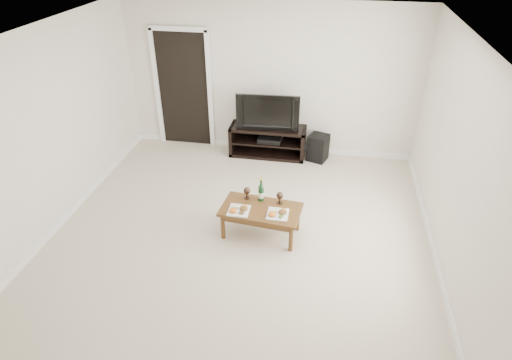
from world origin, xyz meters
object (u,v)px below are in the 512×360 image
object	(u,v)px
subwoofer	(318,148)
media_console	(268,141)
television	(268,110)
coffee_table	(261,221)

from	to	relation	value
subwoofer	media_console	bearing A→B (deg)	-161.95
media_console	subwoofer	distance (m)	0.89
television	media_console	bearing A→B (deg)	0.00
subwoofer	coffee_table	bearing A→B (deg)	-87.19
media_console	coffee_table	xyz separation A→B (m)	(0.26, -2.23, -0.07)
television	coffee_table	bearing A→B (deg)	-86.59
media_console	coffee_table	world-z (taller)	media_console
subwoofer	coffee_table	xyz separation A→B (m)	(-0.63, -2.22, -0.02)
television	coffee_table	size ratio (longest dim) A/B	1.03
media_console	subwoofer	world-z (taller)	media_console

